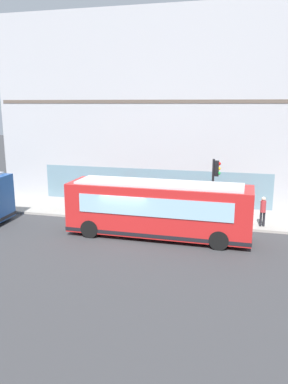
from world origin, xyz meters
The scene contains 10 objects.
ground centered at (0.00, 0.00, 0.00)m, with size 120.00×120.00×0.00m, color #38383A.
sidewalk_curb centered at (4.37, 0.00, 0.07)m, with size 3.54×40.00×0.15m, color #9E9991.
building_corner centered at (9.66, 0.00, 6.67)m, with size 7.09×23.01×13.36m.
city_bus_nearside centered at (0.47, -1.64, 1.55)m, with size 2.71×10.07×3.07m.
traffic_light_near_corner centered at (3.09, -4.49, 2.89)m, with size 0.32×0.49×3.93m.
fire_hydrant centered at (4.42, -4.97, 0.51)m, with size 0.35×0.35×0.74m.
pedestrian_near_building_entrance centered at (3.32, -7.31, 1.18)m, with size 0.32×0.32×1.78m.
pedestrian_walking_along_curb centered at (3.38, 3.31, 1.16)m, with size 0.32×0.32×1.75m.
pedestrian_by_light_pole centered at (3.71, 5.27, 1.15)m, with size 0.32×0.32×1.73m.
pedestrian_near_hydrant centered at (4.94, 3.36, 1.03)m, with size 0.32×0.32×1.55m.
Camera 1 is at (-19.43, -5.92, 7.24)m, focal length 36.02 mm.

